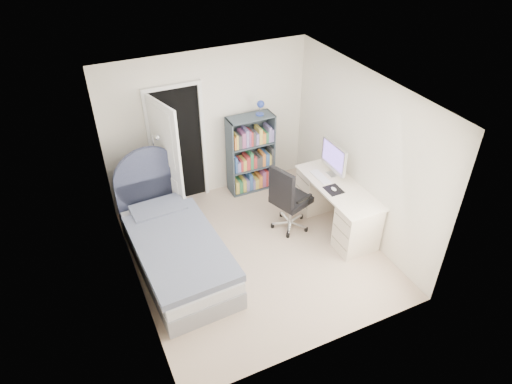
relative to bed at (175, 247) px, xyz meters
name	(u,v)px	position (x,y,z in m)	size (l,w,h in m)	color
room_shell	(256,182)	(1.13, -0.26, 0.93)	(3.50, 3.70, 2.60)	tan
door	(171,155)	(0.38, 1.26, 0.72)	(0.92, 0.81, 2.06)	black
bed	(175,247)	(0.00, 0.00, 0.00)	(1.16, 2.31, 1.39)	gray
nightstand	(151,194)	(-0.01, 1.27, 0.10)	(0.44, 0.44, 0.64)	tan
floor_lamp	(161,186)	(0.14, 1.09, 0.31)	(0.22, 0.22, 1.54)	silver
bookcase	(252,157)	(1.77, 1.30, 0.32)	(0.78, 0.33, 1.65)	#3C4952
desk	(336,204)	(2.51, -0.23, 0.11)	(0.63, 1.58, 1.30)	beige
office_chair	(287,196)	(1.79, 0.04, 0.31)	(0.64, 0.65, 1.13)	silver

